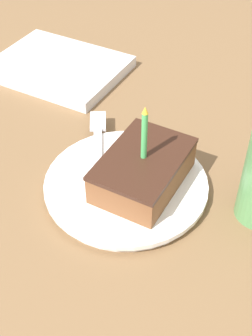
{
  "coord_description": "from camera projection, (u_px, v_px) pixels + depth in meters",
  "views": [
    {
      "loc": [
        -0.21,
        0.37,
        0.45
      ],
      "look_at": [
        0.01,
        -0.02,
        0.04
      ],
      "focal_mm": 50.0,
      "sensor_mm": 36.0,
      "label": 1
    }
  ],
  "objects": [
    {
      "name": "fork",
      "position": [
        98.0,
        146.0,
        0.67
      ],
      "size": [
        0.11,
        0.17,
        0.0
      ],
      "color": "silver",
      "rests_on": "plate"
    },
    {
      "name": "marble_board",
      "position": [
        59.0,
        67.0,
        0.85
      ],
      "size": [
        0.23,
        0.17,
        0.02
      ],
      "color": "silver",
      "rests_on": "ground_plane"
    },
    {
      "name": "plate",
      "position": [
        126.0,
        185.0,
        0.63
      ],
      "size": [
        0.22,
        0.22,
        0.02
      ],
      "color": "white",
      "rests_on": "ground_plane"
    },
    {
      "name": "cake_slice",
      "position": [
        143.0,
        170.0,
        0.6
      ],
      "size": [
        0.09,
        0.14,
        0.12
      ],
      "color": "brown",
      "rests_on": "plate"
    },
    {
      "name": "ground_plane",
      "position": [
        124.0,
        210.0,
        0.64
      ],
      "size": [
        2.4,
        2.4,
        0.04
      ],
      "color": "brown",
      "rests_on": "ground"
    }
  ]
}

